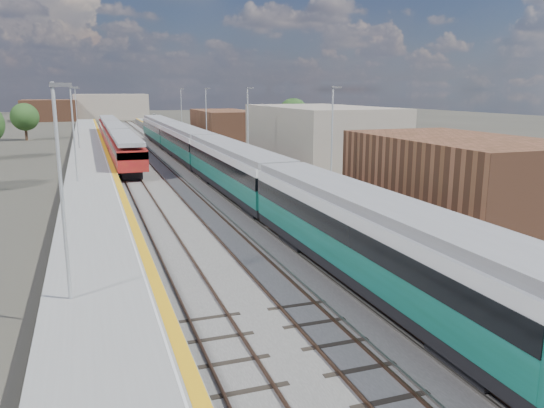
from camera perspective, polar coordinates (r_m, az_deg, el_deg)
ground at (r=62.23m, az=-10.56°, el=4.37°), size 320.00×320.00×0.00m
ballast_bed at (r=64.39m, az=-12.89°, el=4.56°), size 10.50×155.00×0.06m
tracks at (r=66.10m, az=-12.55°, el=4.83°), size 8.96×160.00×0.17m
platform_right at (r=65.57m, az=-6.34°, el=5.37°), size 4.70×155.00×8.52m
platform_left at (r=63.93m, az=-18.98°, el=4.59°), size 4.30×155.00×8.52m
buildings at (r=149.85m, az=-23.21°, el=12.19°), size 72.00×185.50×40.00m
green_train at (r=51.62m, az=-7.13°, el=5.56°), size 3.05×84.94×3.36m
red_train at (r=76.68m, az=-16.52°, el=7.08°), size 2.78×56.32×3.50m
tree_c at (r=97.24m, az=-25.07°, el=8.47°), size 4.51×4.51×6.11m
tree_d at (r=88.27m, az=2.30°, el=9.66°), size 5.10×5.10×6.91m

